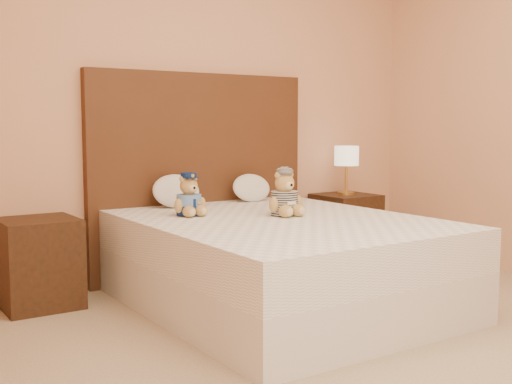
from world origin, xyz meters
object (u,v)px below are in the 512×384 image
at_px(teddy_police, 189,195).
at_px(pillow_left, 176,189).
at_px(bed, 279,262).
at_px(nightstand_right, 345,227).
at_px(nightstand_left, 39,263).
at_px(teddy_prisoner, 284,193).
at_px(lamp, 347,158).
at_px(pillow_right, 251,186).

relative_size(teddy_police, pillow_left, 0.76).
xyz_separation_m(bed, nightstand_right, (1.25, 0.80, -0.00)).
xyz_separation_m(nightstand_left, pillow_left, (0.96, 0.03, 0.40)).
xyz_separation_m(nightstand_left, teddy_prisoner, (1.35, -0.72, 0.42)).
bearing_deg(nightstand_left, pillow_left, 1.79).
bearing_deg(nightstand_left, lamp, 0.00).
bearing_deg(lamp, teddy_prisoner, -148.03).
xyz_separation_m(bed, pillow_left, (-0.29, 0.83, 0.40)).
relative_size(teddy_prisoner, pillow_right, 0.90).
height_order(bed, teddy_police, teddy_police).
height_order(teddy_police, pillow_right, teddy_police).
height_order(teddy_prisoner, pillow_left, teddy_prisoner).
xyz_separation_m(pillow_left, pillow_right, (0.63, 0.00, -0.01)).
height_order(teddy_prisoner, pillow_right, teddy_prisoner).
xyz_separation_m(nightstand_right, teddy_prisoner, (-1.15, -0.72, 0.42)).
bearing_deg(teddy_police, lamp, 10.88).
distance_m(bed, teddy_prisoner, 0.44).
bearing_deg(bed, nightstand_right, 32.62).
bearing_deg(pillow_right, teddy_prisoner, -107.73).
height_order(nightstand_right, teddy_police, teddy_police).
height_order(nightstand_right, teddy_prisoner, teddy_prisoner).
bearing_deg(nightstand_left, pillow_right, 1.08).
relative_size(bed, teddy_police, 7.44).
xyz_separation_m(nightstand_right, teddy_police, (-1.66, -0.39, 0.41)).
distance_m(bed, nightstand_left, 1.48).
bearing_deg(teddy_police, pillow_left, 71.70).
distance_m(nightstand_left, teddy_prisoner, 1.58).
bearing_deg(lamp, bed, -147.38).
bearing_deg(pillow_left, bed, -70.68).
relative_size(lamp, teddy_prisoner, 1.39).
bearing_deg(bed, pillow_right, 68.02).
xyz_separation_m(bed, teddy_police, (-0.41, 0.41, 0.41)).
bearing_deg(teddy_prisoner, bed, -138.37).
xyz_separation_m(bed, pillow_right, (0.34, 0.83, 0.39)).
xyz_separation_m(nightstand_right, pillow_right, (-0.91, 0.03, 0.39)).
xyz_separation_m(nightstand_right, pillow_left, (-1.54, 0.03, 0.40)).
xyz_separation_m(nightstand_left, lamp, (2.50, 0.00, 0.57)).
relative_size(nightstand_left, pillow_left, 1.55).
distance_m(bed, pillow_right, 0.98).
distance_m(teddy_police, pillow_right, 0.86).
relative_size(bed, lamp, 5.00).
bearing_deg(nightstand_right, pillow_left, 178.88).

